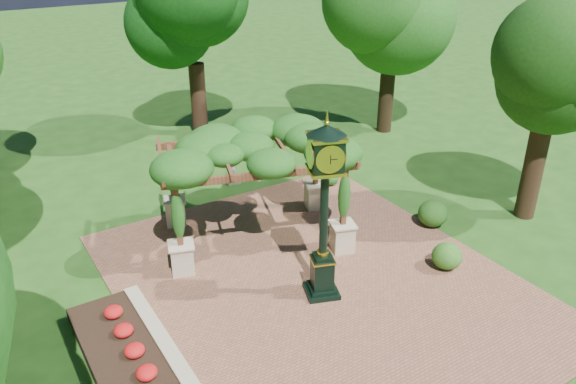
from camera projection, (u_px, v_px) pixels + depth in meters
ground at (338, 302)px, 14.86m from camera, size 120.00×120.00×0.00m
brick_plaza at (317, 282)px, 15.61m from camera, size 10.00×12.00×0.04m
border_wall at (166, 349)px, 12.96m from camera, size 0.35×5.00×0.40m
flower_bed at (127, 364)px, 12.54m from camera, size 1.50×5.00×0.36m
pedestal_clock at (324, 198)px, 13.87m from camera, size 1.24×1.24×4.89m
pergola at (253, 154)px, 16.59m from camera, size 6.34×4.99×3.49m
sundial at (233, 173)px, 21.35m from camera, size 0.53×0.53×0.89m
shrub_front at (447, 256)px, 16.07m from camera, size 0.92×0.92×0.78m
shrub_mid at (433, 213)px, 18.27m from camera, size 1.19×1.19×0.87m
shrub_back at (330, 177)px, 21.13m from camera, size 0.86×0.86×0.63m
tree_north at (192, 4)px, 23.86m from camera, size 3.95×3.95×8.50m
tree_east_near at (558, 52)px, 16.70m from camera, size 3.76×3.76×8.11m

